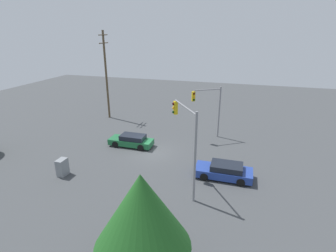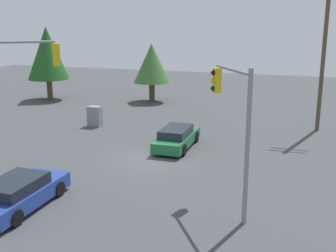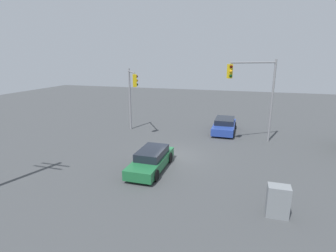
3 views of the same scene
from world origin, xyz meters
TOP-DOWN VIEW (x-y plane):
  - ground_plane at (0.00, 0.00)m, footprint 80.00×80.00m
  - sedan_blue at (-2.91, -7.56)m, footprint 2.06×4.74m
  - sedan_green at (0.81, 2.55)m, footprint 1.86×4.69m
  - traffic_signal_main at (-5.45, -4.81)m, footprint 3.70×2.67m
  - traffic_signal_cross at (5.38, -4.90)m, footprint 2.09×3.00m
  - utility_pole_tall at (9.01, 9.65)m, footprint 2.20×0.28m
  - electrical_cabinet at (-6.40, 5.75)m, footprint 0.97×0.65m
  - tree_left at (-14.04, -4.75)m, footprint 4.49×4.49m

SIDE VIEW (x-z plane):
  - ground_plane at x=0.00m, z-range 0.00..0.00m
  - sedan_green at x=0.81m, z-range -0.01..1.28m
  - sedan_blue at x=-2.91m, z-range -0.01..1.29m
  - electrical_cabinet at x=-6.40m, z-range 0.00..1.48m
  - traffic_signal_cross at x=5.38m, z-range 1.08..7.01m
  - tree_left at x=-14.04m, z-range 1.20..7.35m
  - traffic_signal_main at x=-5.45m, z-range 1.26..8.08m
  - utility_pole_tall at x=9.01m, z-range 0.31..12.09m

